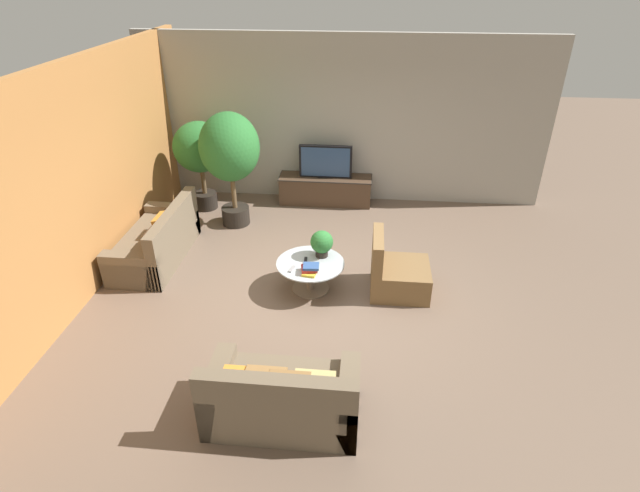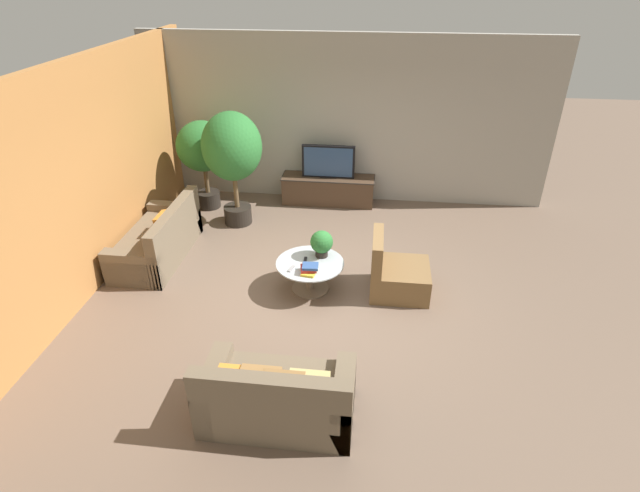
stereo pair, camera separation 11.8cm
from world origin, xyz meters
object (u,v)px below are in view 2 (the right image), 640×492
object	(u,v)px
armchair_wicker	(396,274)
couch_near_entry	(277,397)
television	(328,162)
potted_palm_corner	(232,151)
couch_by_wall	(159,241)
potted_plant_tabletop	(322,243)
media_console	(328,189)
potted_palm_tall	(203,150)
coffee_table	(310,271)

from	to	relation	value
armchair_wicker	couch_near_entry	bearing A→B (deg)	153.51
television	potted_palm_corner	size ratio (longest dim) A/B	0.49
couch_by_wall	armchair_wicker	distance (m)	3.65
potted_plant_tabletop	armchair_wicker	bearing A→B (deg)	-5.37
television	potted_palm_corner	distance (m)	1.86
couch_near_entry	potted_palm_corner	distance (m)	4.57
potted_plant_tabletop	potted_palm_corner	bearing A→B (deg)	134.88
television	potted_palm_corner	xyz separation A→B (m)	(-1.49, -1.01, 0.50)
media_console	potted_plant_tabletop	xyz separation A→B (m)	(0.19, -2.69, 0.38)
media_console	potted_plant_tabletop	world-z (taller)	potted_plant_tabletop
armchair_wicker	potted_palm_tall	world-z (taller)	potted_palm_tall
media_console	potted_palm_corner	distance (m)	2.08
coffee_table	couch_near_entry	bearing A→B (deg)	-90.32
armchair_wicker	media_console	bearing A→B (deg)	23.89
media_console	couch_near_entry	world-z (taller)	couch_near_entry
armchair_wicker	potted_plant_tabletop	distance (m)	1.12
potted_palm_tall	potted_palm_corner	bearing A→B (deg)	-38.55
couch_by_wall	potted_palm_corner	size ratio (longest dim) A/B	0.91
couch_near_entry	potted_palm_tall	bearing A→B (deg)	-64.79
television	couch_by_wall	xyz separation A→B (m)	(-2.38, -2.29, -0.53)
couch_by_wall	potted_palm_corner	xyz separation A→B (m)	(0.90, 1.28, 1.03)
television	coffee_table	bearing A→B (deg)	-88.97
coffee_table	armchair_wicker	distance (m)	1.19
armchair_wicker	potted_palm_tall	size ratio (longest dim) A/B	0.53
potted_palm_corner	potted_plant_tabletop	size ratio (longest dim) A/B	5.09
potted_palm_tall	potted_palm_corner	world-z (taller)	potted_palm_corner
potted_plant_tabletop	coffee_table	bearing A→B (deg)	-125.29
television	couch_near_entry	distance (m)	5.22
television	potted_plant_tabletop	size ratio (longest dim) A/B	2.51
armchair_wicker	potted_palm_corner	world-z (taller)	potted_palm_corner
potted_plant_tabletop	media_console	bearing A→B (deg)	94.03
media_console	potted_palm_tall	distance (m)	2.39
armchair_wicker	potted_plant_tabletop	world-z (taller)	armchair_wicker
coffee_table	potted_plant_tabletop	distance (m)	0.42
media_console	television	size ratio (longest dim) A/B	1.79
media_console	couch_by_wall	bearing A→B (deg)	-136.11
couch_by_wall	potted_plant_tabletop	size ratio (longest dim) A/B	4.66
couch_by_wall	armchair_wicker	xyz separation A→B (m)	(3.62, -0.50, -0.01)
media_console	potted_palm_corner	bearing A→B (deg)	-145.74
couch_by_wall	television	bearing A→B (deg)	133.87
potted_palm_tall	coffee_table	bearing A→B (deg)	-47.38
television	potted_plant_tabletop	bearing A→B (deg)	-85.96
armchair_wicker	potted_palm_tall	distance (m)	4.24
couch_by_wall	media_console	bearing A→B (deg)	133.89
couch_by_wall	potted_plant_tabletop	bearing A→B (deg)	81.10
couch_near_entry	potted_plant_tabletop	world-z (taller)	couch_near_entry
media_console	armchair_wicker	size ratio (longest dim) A/B	2.02
potted_palm_corner	media_console	bearing A→B (deg)	34.26
media_console	couch_near_entry	distance (m)	5.20
couch_near_entry	coffee_table	bearing A→B (deg)	-90.32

